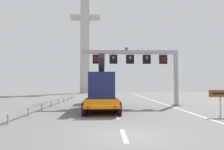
{
  "coord_description": "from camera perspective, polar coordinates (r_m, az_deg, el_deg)",
  "views": [
    {
      "loc": [
        -1.0,
        -9.9,
        2.4
      ],
      "look_at": [
        -0.4,
        11.44,
        3.42
      ],
      "focal_mm": 33.05,
      "sensor_mm": 36.0,
      "label": 1
    }
  ],
  "objects": [
    {
      "name": "ground",
      "position": [
        10.24,
        4.24,
        -16.27
      ],
      "size": [
        112.0,
        112.0,
        0.0
      ],
      "primitive_type": "plane",
      "color": "slate"
    },
    {
      "name": "lane_markings",
      "position": [
        30.47,
        -0.03,
        -7.24
      ],
      "size": [
        0.2,
        55.52,
        0.01
      ],
      "color": "silver",
      "rests_on": "ground"
    },
    {
      "name": "edge_line_right",
      "position": [
        23.18,
        16.7,
        -8.54
      ],
      "size": [
        0.2,
        63.0,
        0.01
      ],
      "primitive_type": "cube",
      "color": "silver",
      "rests_on": "ground"
    },
    {
      "name": "overhead_lane_gantry",
      "position": [
        24.57,
        8.03,
        3.96
      ],
      "size": [
        11.52,
        0.9,
        6.78
      ],
      "color": "#9EA0A5",
      "rests_on": "ground"
    },
    {
      "name": "heavy_haul_truck_orange",
      "position": [
        23.35,
        -2.99,
        -3.73
      ],
      "size": [
        3.36,
        14.12,
        5.3
      ],
      "color": "orange",
      "rests_on": "ground"
    },
    {
      "name": "tourist_info_sign_brown",
      "position": [
        18.14,
        27.82,
        -5.12
      ],
      "size": [
        1.83,
        0.15,
        1.99
      ],
      "color": "#9EA0A5",
      "rests_on": "ground"
    },
    {
      "name": "guardrail_left",
      "position": [
        25.18,
        -15.59,
        -6.81
      ],
      "size": [
        0.13,
        32.96,
        0.76
      ],
      "color": "#999EA3",
      "rests_on": "ground"
    },
    {
      "name": "bridge_pylon_distant",
      "position": [
        63.66,
        -7.37,
        12.08
      ],
      "size": [
        9.0,
        2.0,
        36.52
      ],
      "color": "#B7B7B2",
      "rests_on": "ground"
    }
  ]
}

